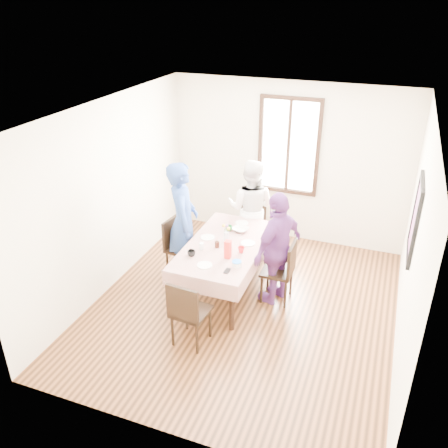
{
  "coord_description": "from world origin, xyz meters",
  "views": [
    {
      "loc": [
        1.61,
        -5.08,
        3.95
      ],
      "look_at": [
        -0.38,
        0.23,
        1.1
      ],
      "focal_mm": 37.61,
      "sensor_mm": 36.0,
      "label": 1
    }
  ],
  "objects": [
    {
      "name": "person_far",
      "position": [
        -0.38,
        1.45,
        0.81
      ],
      "size": [
        0.8,
        0.63,
        1.62
      ],
      "primitive_type": "imported",
      "rotation": [
        0.0,
        0.0,
        3.16
      ],
      "color": "white",
      "rests_on": "ground"
    },
    {
      "name": "mug_black",
      "position": [
        -0.69,
        -0.18,
        0.8
      ],
      "size": [
        0.11,
        0.11,
        0.08
      ],
      "primitive_type": "imported",
      "rotation": [
        0.0,
        0.0,
        -0.05
      ],
      "color": "black",
      "rests_on": "tablecloth"
    },
    {
      "name": "flower_bunch",
      "position": [
        -0.4,
        0.37,
        0.95
      ],
      "size": [
        0.09,
        0.09,
        0.1
      ],
      "primitive_type": null,
      "color": "yellow",
      "rests_on": "flower_vase"
    },
    {
      "name": "smartphone",
      "position": [
        -0.12,
        -0.36,
        0.77
      ],
      "size": [
        0.07,
        0.13,
        0.01
      ],
      "primitive_type": "cube",
      "color": "black",
      "rests_on": "tablecloth"
    },
    {
      "name": "window_frame",
      "position": [
        0.0,
        2.23,
        1.65
      ],
      "size": [
        1.02,
        0.06,
        1.62
      ],
      "primitive_type": "cube",
      "color": "black",
      "rests_on": "back_wall"
    },
    {
      "name": "mug_flag",
      "position": [
        -0.1,
        0.14,
        0.8
      ],
      "size": [
        0.13,
        0.13,
        0.09
      ],
      "primitive_type": "imported",
      "rotation": [
        0.0,
        0.0,
        0.63
      ],
      "color": "red",
      "rests_on": "tablecloth"
    },
    {
      "name": "tablecloth",
      "position": [
        -0.38,
        0.28,
        0.76
      ],
      "size": [
        1.02,
        1.85,
        0.01
      ],
      "primitive_type": "cube",
      "color": "#5E0A04",
      "rests_on": "dining_table"
    },
    {
      "name": "plate_near",
      "position": [
        -0.43,
        -0.34,
        0.77
      ],
      "size": [
        0.2,
        0.2,
        0.01
      ],
      "primitive_type": "cylinder",
      "color": "white",
      "rests_on": "tablecloth"
    },
    {
      "name": "butter_tub",
      "position": [
        -0.04,
        -0.21,
        0.79
      ],
      "size": [
        0.13,
        0.13,
        0.06
      ],
      "primitive_type": "cylinder",
      "color": "white",
      "rests_on": "tablecloth"
    },
    {
      "name": "chair_near",
      "position": [
        -0.38,
        -0.91,
        0.46
      ],
      "size": [
        0.46,
        0.46,
        0.91
      ],
      "primitive_type": "cube",
      "rotation": [
        0.0,
        0.0,
        -0.09
      ],
      "color": "black",
      "rests_on": "ground"
    },
    {
      "name": "dining_table",
      "position": [
        -0.38,
        0.28,
        0.38
      ],
      "size": [
        0.9,
        1.73,
        0.75
      ],
      "primitive_type": "cube",
      "color": "black",
      "rests_on": "ground"
    },
    {
      "name": "chair_far",
      "position": [
        -0.38,
        1.47,
        0.46
      ],
      "size": [
        0.44,
        0.44,
        0.91
      ],
      "primitive_type": "cube",
      "rotation": [
        0.0,
        0.0,
        3.2
      ],
      "color": "black",
      "rests_on": "ground"
    },
    {
      "name": "art_poster",
      "position": [
        1.98,
        0.3,
        1.55
      ],
      "size": [
        0.04,
        0.76,
        0.96
      ],
      "primitive_type": "cube",
      "color": "red",
      "rests_on": "right_wall"
    },
    {
      "name": "person_left",
      "position": [
        -1.11,
        0.44,
        0.91
      ],
      "size": [
        0.67,
        0.78,
        1.82
      ],
      "primitive_type": "imported",
      "rotation": [
        0.0,
        0.0,
        1.99
      ],
      "color": "navy",
      "rests_on": "ground"
    },
    {
      "name": "chair_right",
      "position": [
        0.37,
        0.34,
        0.46
      ],
      "size": [
        0.42,
        0.42,
        0.91
      ],
      "primitive_type": "cube",
      "rotation": [
        0.0,
        0.0,
        1.58
      ],
      "color": "black",
      "rests_on": "ground"
    },
    {
      "name": "drinking_glass",
      "position": [
        -0.63,
        0.03,
        0.81
      ],
      "size": [
        0.06,
        0.06,
        0.09
      ],
      "primitive_type": "cylinder",
      "color": "silver",
      "rests_on": "tablecloth"
    },
    {
      "name": "juice_carton",
      "position": [
        -0.22,
        -0.05,
        0.89
      ],
      "size": [
        0.08,
        0.08,
        0.25
      ],
      "primitive_type": "cube",
      "color": "red",
      "rests_on": "tablecloth"
    },
    {
      "name": "person_right",
      "position": [
        0.35,
        0.34,
        0.81
      ],
      "size": [
        0.73,
        1.03,
        1.63
      ],
      "primitive_type": "imported",
      "rotation": [
        0.0,
        0.0,
        -1.96
      ],
      "color": "#652F76",
      "rests_on": "ground"
    },
    {
      "name": "mug_green",
      "position": [
        -0.48,
        0.69,
        0.8
      ],
      "size": [
        0.11,
        0.11,
        0.08
      ],
      "primitive_type": "imported",
      "rotation": [
        0.0,
        0.0,
        -0.1
      ],
      "color": "#0C7226",
      "rests_on": "tablecloth"
    },
    {
      "name": "flower_vase",
      "position": [
        -0.4,
        0.37,
        0.83
      ],
      "size": [
        0.07,
        0.07,
        0.14
      ],
      "primitive_type": "cylinder",
      "color": "silver",
      "rests_on": "tablecloth"
    },
    {
      "name": "chair_left",
      "position": [
        -1.13,
        0.44,
        0.46
      ],
      "size": [
        0.47,
        0.47,
        0.91
      ],
      "primitive_type": "cube",
      "rotation": [
        0.0,
        0.0,
        -1.7
      ],
      "color": "black",
      "rests_on": "ground"
    },
    {
      "name": "window_pane",
      "position": [
        0.0,
        2.24,
        1.65
      ],
      "size": [
        0.9,
        0.02,
        1.5
      ],
      "primitive_type": "cube",
      "color": "white",
      "rests_on": "back_wall"
    },
    {
      "name": "back_wall",
      "position": [
        0.0,
        2.25,
        1.35
      ],
      "size": [
        4.0,
        0.0,
        4.0
      ],
      "primitive_type": "plane",
      "rotation": [
        1.57,
        0.0,
        0.0
      ],
      "color": "#F2E7C7",
      "rests_on": "ground"
    },
    {
      "name": "serving_bowl",
      "position": [
        -0.31,
        0.73,
        0.79
      ],
      "size": [
        0.28,
        0.28,
        0.06
      ],
      "primitive_type": "imported",
      "rotation": [
        0.0,
        0.0,
        -0.26
      ],
      "color": "white",
      "rests_on": "tablecloth"
    },
    {
      "name": "butter_lid",
      "position": [
        -0.04,
        -0.21,
        0.83
      ],
      "size": [
        0.12,
        0.12,
        0.01
      ],
      "primitive_type": "cylinder",
      "color": "blue",
      "rests_on": "butter_tub"
    },
    {
      "name": "jam_jar",
      "position": [
        -0.45,
        0.16,
        0.81
      ],
      "size": [
        0.06,
        0.06,
        0.09
      ],
      "primitive_type": "cylinder",
      "color": "black",
      "rests_on": "tablecloth"
    },
    {
      "name": "plate_right",
      "position": [
        -0.09,
        0.41,
        0.77
      ],
      "size": [
        0.2,
        0.2,
        0.01
      ],
      "primitive_type": "cylinder",
      "color": "white",
      "rests_on": "tablecloth"
    },
    {
      "name": "right_wall",
      "position": [
        2.0,
        0.0,
        1.35
      ],
      "size": [
        0.0,
        4.5,
        4.5
      ],
      "primitive_type": "plane",
      "rotation": [
        1.57,
        0.0,
        -1.57
      ],
      "color": "#F2E7C7",
      "rests_on": "ground"
    },
    {
      "name": "plate_far",
      "position": [
        -0.37,
        0.98,
        0.77
      ],
      "size": [
        0.2,
        0.2,
        0.01
      ],
      "primitive_type": "cylinder",
      "color": "white",
      "rests_on": "tablecloth"
    },
    {
      "name": "plate_left",
      "position": [
        -0.68,
        0.37,
        0.77
      ],
      "size": [
        0.2,
        0.2,
        0.01
      ],
      "primitive_type": "cylinder",
      "color": "white",
      "rests_on": "tablecloth"
    },
    {
      "name": "ground",
      "position": [
        0.0,
        0.0,
        0.0
      ],
      "size": [
        4.5,
        4.5,
        0.0
      ],
      "primitive_type": "plane",
      "color": "black",
      "rests_on": "ground"
    }
  ]
}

